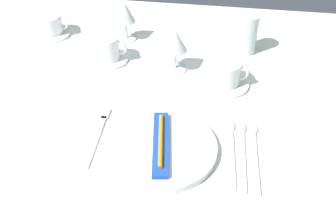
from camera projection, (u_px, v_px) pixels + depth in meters
dining_table at (168, 109)px, 1.19m from camera, size 1.80×1.11×0.74m
dinner_plate at (161, 148)px, 0.94m from camera, size 0.27×0.27×0.02m
toothbrush_package at (161, 143)px, 0.92m from camera, size 0.07×0.21×0.02m
fork_outer at (98, 133)px, 0.98m from camera, size 0.02×0.21×0.00m
spoon_soup at (231, 144)px, 0.95m from camera, size 0.03×0.23×0.01m
spoon_dessert at (242, 146)px, 0.95m from camera, size 0.03×0.23×0.01m
spoon_tea at (254, 148)px, 0.94m from camera, size 0.03×0.23×0.01m
saucer_left at (224, 84)px, 1.14m from camera, size 0.14×0.14×0.01m
coffee_cup_left at (226, 73)px, 1.11m from camera, size 0.11×0.08×0.07m
saucer_right at (109, 59)px, 1.24m from camera, size 0.12×0.12×0.01m
coffee_cup_right at (108, 48)px, 1.21m from camera, size 0.10×0.07×0.07m
saucer_far at (52, 33)px, 1.36m from camera, size 0.13×0.13×0.01m
coffee_cup_far at (50, 24)px, 1.34m from camera, size 0.11×0.09×0.06m
wine_glass_centre at (125, 15)px, 1.29m from camera, size 0.07×0.07×0.13m
wine_glass_left at (175, 43)px, 1.15m from camera, size 0.07×0.07×0.13m
drink_tumbler at (247, 34)px, 1.24m from camera, size 0.06×0.06×0.13m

